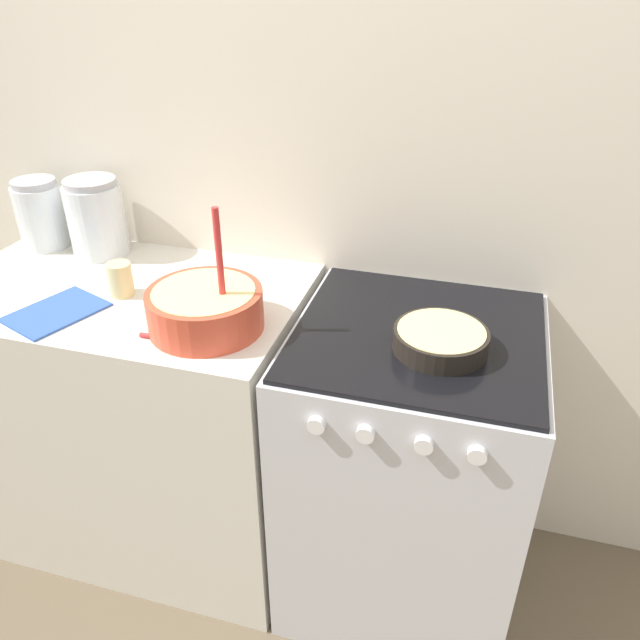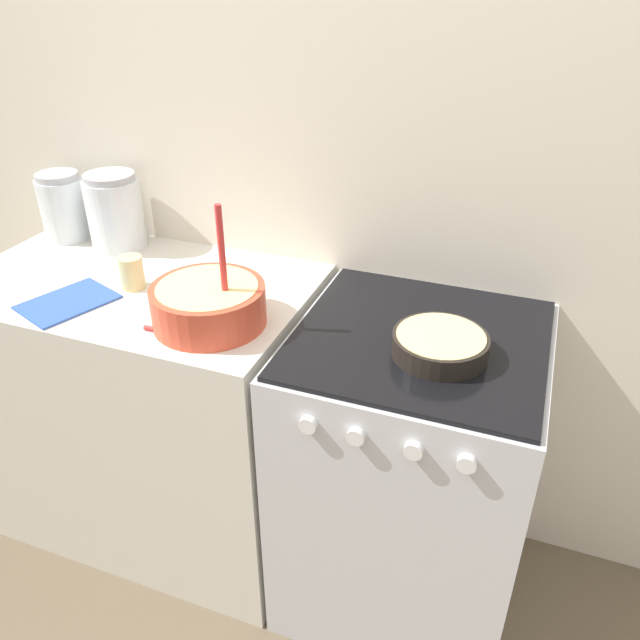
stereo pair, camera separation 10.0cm
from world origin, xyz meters
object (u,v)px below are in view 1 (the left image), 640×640
mixing_bowl (205,307)px  storage_jar_left (42,218)px  baking_pan (441,339)px  storage_jar_middle (97,222)px  stove (406,468)px  tin_can (120,279)px

mixing_bowl → storage_jar_left: mixing_bowl is taller
mixing_bowl → baking_pan: mixing_bowl is taller
mixing_bowl → storage_jar_middle: mixing_bowl is taller
mixing_bowl → baking_pan: (0.56, 0.06, -0.03)m
baking_pan → mixing_bowl: bearing=-174.2°
storage_jar_middle → storage_jar_left: bearing=-180.0°
baking_pan → storage_jar_middle: size_ratio=0.95×
stove → baking_pan: (0.06, -0.06, 0.48)m
mixing_bowl → stove: bearing=13.5°
storage_jar_middle → tin_can: size_ratio=2.54×
stove → baking_pan: bearing=-48.4°
mixing_bowl → tin_can: mixing_bowl is taller
baking_pan → tin_can: (-0.85, 0.04, 0.02)m
stove → storage_jar_middle: bearing=168.7°
storage_jar_left → tin_can: bearing=-29.1°
baking_pan → storage_jar_middle: bearing=166.0°
stove → storage_jar_left: 1.33m
tin_can → mixing_bowl: bearing=-18.0°
baking_pan → storage_jar_left: size_ratio=1.03×
storage_jar_middle → mixing_bowl: bearing=-32.7°
tin_can → stove: bearing=1.8°
stove → tin_can: (-0.80, -0.03, 0.49)m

